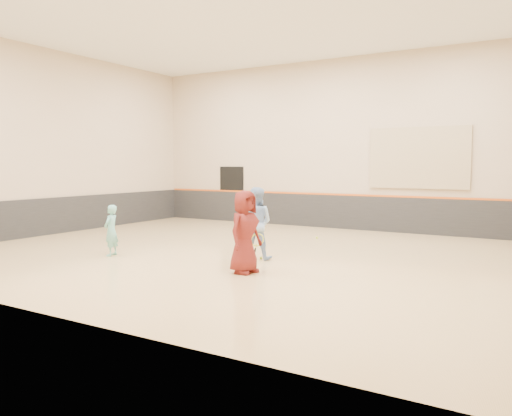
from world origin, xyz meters
The scene contains 14 objects.
room centered at (0.00, 0.00, 0.81)m, with size 15.04×12.04×6.22m.
wainscot_back centered at (0.00, 5.97, 0.60)m, with size 14.90×0.04×1.20m, color #232326.
wainscot_left centered at (-7.47, 0.00, 0.60)m, with size 0.04×11.90×1.20m, color #232326.
accent_stripe centered at (0.00, 5.96, 1.22)m, with size 14.90×0.03×0.06m, color #D85914.
acoustic_panel centered at (2.80, 5.95, 2.50)m, with size 3.20×0.08×2.00m, color tan.
doorway centered at (-4.50, 5.98, 1.10)m, with size 1.10×0.05×2.20m, color black.
girl centered at (-2.88, -1.97, 0.64)m, with size 0.47×0.31×1.28m, color #6DBEB6.
instructor centered at (0.45, -0.50, 0.87)m, with size 0.85×0.66×1.74m, color #98BDEC.
young_man centered at (1.06, -1.96, 0.87)m, with size 0.85×0.56×1.75m, color maroon.
held_racket centered at (0.72, -0.87, 0.54)m, with size 0.40×0.40×0.65m, color gold, non-canonical shape.
spare_racket centered at (-1.41, 1.78, 0.04)m, with size 0.71×0.71×0.09m, color yellow, non-canonical shape.
ball_under_racket centered at (0.60, -0.48, 0.03)m, with size 0.07×0.07×0.07m, color #AAC52E.
ball_in_hand centered at (1.21, -2.10, 1.12)m, with size 0.07×0.07×0.07m, color #DDEA36.
ball_beside_spare centered at (0.41, 3.29, 0.03)m, with size 0.07×0.07×0.07m, color #C9EC36.
Camera 1 is at (6.55, -10.77, 2.29)m, focal length 35.00 mm.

